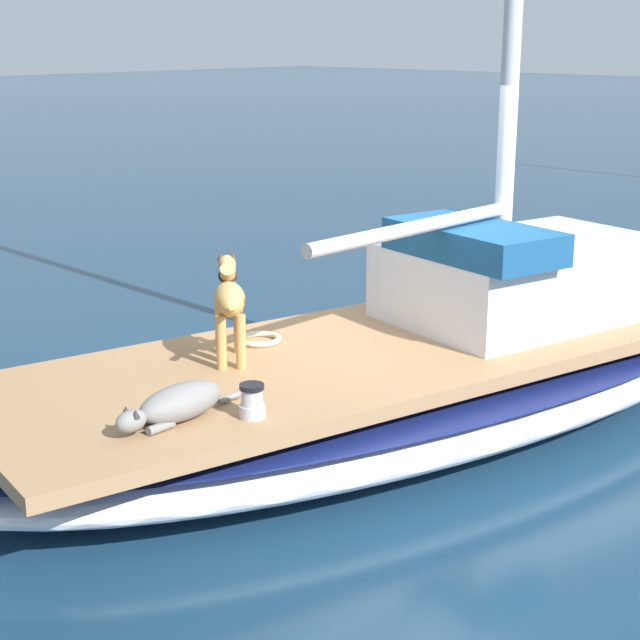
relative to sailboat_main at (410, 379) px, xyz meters
name	(u,v)px	position (x,y,z in m)	size (l,w,h in m)	color
ground_plane	(409,420)	(0.00, 0.00, -0.34)	(120.00, 120.00, 0.00)	navy
sailboat_main	(410,379)	(0.00, 0.00, 0.00)	(3.96, 7.60, 0.66)	white
cabin_house	(521,275)	(0.25, 1.09, 0.67)	(1.83, 2.47, 0.84)	silver
dog_tan	(229,301)	(-0.62, -1.27, 0.75)	(0.78, 0.66, 0.70)	tan
dog_grey	(176,404)	(0.04, -2.28, 0.43)	(0.28, 0.95, 0.22)	gray
deck_winch	(252,402)	(0.32, -1.93, 0.42)	(0.16, 0.16, 0.21)	#B7B7BC
coiled_rope	(260,339)	(-0.76, -0.85, 0.35)	(0.32, 0.32, 0.04)	beige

